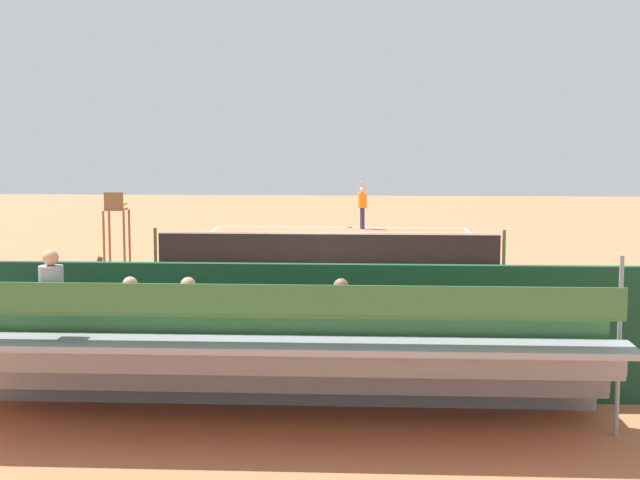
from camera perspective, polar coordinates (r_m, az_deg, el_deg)
The scene contains 12 objects.
ground_plane at distance 28.05m, azimuth 0.47°, elevation -1.51°, with size 60.00×60.00×0.00m, color #CC7047.
court_line_markings at distance 28.09m, azimuth 0.47°, elevation -1.49°, with size 10.10×22.20×0.01m.
tennis_net at distance 27.99m, azimuth 0.47°, elevation -0.49°, with size 10.30×0.10×1.07m.
backdrop_wall at distance 14.12m, azimuth -2.34°, elevation -5.43°, with size 18.00×0.16×2.00m, color #194228.
bleacher_stand at distance 12.83m, azimuth -3.35°, elevation -7.02°, with size 9.06×2.40×2.48m.
umpire_chair at distance 28.64m, azimuth -12.04°, elevation 1.16°, with size 0.67×0.67×2.14m.
courtside_bench at distance 14.98m, azimuth 10.53°, elevation -6.57°, with size 1.80×0.40×0.93m.
equipment_bag at distance 14.82m, azimuth 3.34°, elevation -8.11°, with size 0.90×0.36×0.36m, color black.
tennis_player at distance 38.35m, azimuth 2.53°, elevation 2.18°, with size 0.43×0.55×1.93m.
tennis_racket at distance 39.05m, azimuth 1.45°, elevation 0.79°, with size 0.56×0.44×0.03m.
tennis_ball_near at distance 36.91m, azimuth -0.55°, elevation 0.48°, with size 0.07×0.07×0.07m, color #CCDB33.
line_judge at distance 15.72m, azimuth -13.36°, elevation -4.31°, with size 0.38×0.54×1.93m.
Camera 1 is at (-1.36, 27.74, 3.93)m, focal length 53.85 mm.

